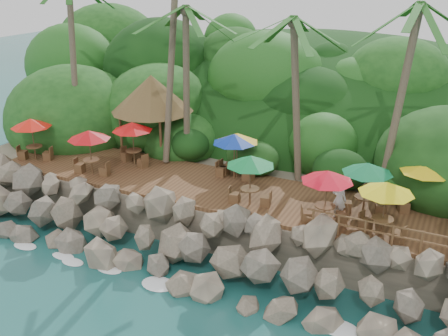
% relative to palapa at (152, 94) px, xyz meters
% --- Properties ---
extents(ground, '(140.00, 140.00, 0.00)m').
position_rel_palapa_xyz_m(ground, '(6.45, -9.45, -5.79)').
color(ground, '#19514F').
rests_on(ground, ground).
extents(land_base, '(32.00, 25.20, 2.10)m').
position_rel_palapa_xyz_m(land_base, '(6.45, 6.55, -4.74)').
color(land_base, gray).
rests_on(land_base, ground).
extents(jungle_hill, '(44.80, 28.00, 15.40)m').
position_rel_palapa_xyz_m(jungle_hill, '(6.45, 14.05, -5.79)').
color(jungle_hill, '#143811').
rests_on(jungle_hill, ground).
extents(seawall, '(29.00, 4.00, 2.30)m').
position_rel_palapa_xyz_m(seawall, '(6.45, -7.45, -4.64)').
color(seawall, gray).
rests_on(seawall, ground).
extents(terrace, '(26.00, 5.00, 0.20)m').
position_rel_palapa_xyz_m(terrace, '(6.45, -3.45, -3.59)').
color(terrace, brown).
rests_on(terrace, land_base).
extents(jungle_foliage, '(44.00, 16.00, 12.00)m').
position_rel_palapa_xyz_m(jungle_foliage, '(6.45, 5.55, -5.79)').
color(jungle_foliage, '#143811').
rests_on(jungle_foliage, ground).
extents(foam_line, '(25.20, 0.80, 0.06)m').
position_rel_palapa_xyz_m(foam_line, '(6.45, -9.15, -5.76)').
color(foam_line, white).
rests_on(foam_line, ground).
extents(palapa, '(4.92, 4.92, 4.60)m').
position_rel_palapa_xyz_m(palapa, '(0.00, 0.00, 0.00)').
color(palapa, brown).
rests_on(palapa, ground).
extents(dining_clusters, '(25.76, 5.49, 2.48)m').
position_rel_palapa_xyz_m(dining_clusters, '(8.15, -3.67, -1.43)').
color(dining_clusters, brown).
rests_on(dining_clusters, terrace).
extents(railing, '(8.30, 0.10, 1.00)m').
position_rel_palapa_xyz_m(railing, '(15.69, -5.80, -2.88)').
color(railing, brown).
rests_on(railing, terrace).
extents(waiter, '(0.72, 0.52, 1.81)m').
position_rel_palapa_xyz_m(waiter, '(12.52, -4.17, -2.58)').
color(waiter, white).
rests_on(waiter, terrace).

